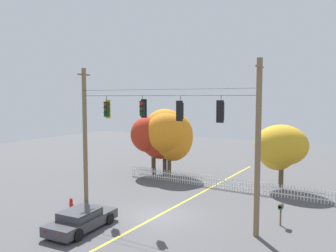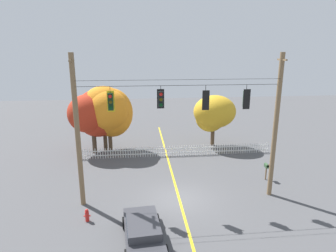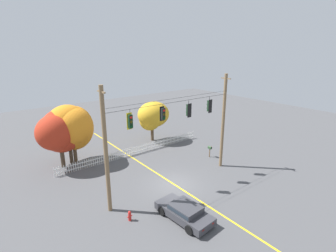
{
  "view_description": "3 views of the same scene",
  "coord_description": "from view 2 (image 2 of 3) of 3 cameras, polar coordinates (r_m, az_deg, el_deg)",
  "views": [
    {
      "loc": [
        11.43,
        -17.72,
        7.34
      ],
      "look_at": [
        0.11,
        0.93,
        5.53
      ],
      "focal_mm": 37.2,
      "sensor_mm": 36.0,
      "label": 1
    },
    {
      "loc": [
        -2.52,
        -16.98,
        9.53
      ],
      "look_at": [
        -0.62,
        1.12,
        4.68
      ],
      "focal_mm": 31.01,
      "sensor_mm": 36.0,
      "label": 2
    },
    {
      "loc": [
        -12.83,
        -15.67,
        11.63
      ],
      "look_at": [
        -0.04,
        0.81,
        5.24
      ],
      "focal_mm": 27.41,
      "sensor_mm": 36.0,
      "label": 3
    }
  ],
  "objects": [
    {
      "name": "traffic_signal_eastbound_side",
      "position": [
        17.28,
        -1.43,
        5.31
      ],
      "size": [
        0.43,
        0.38,
        1.39
      ],
      "color": "black"
    },
    {
      "name": "lane_centerline_stripe",
      "position": [
        19.63,
        2.21,
        -14.11
      ],
      "size": [
        0.16,
        36.0,
        0.01
      ],
      "primitive_type": "cube",
      "color": "gold",
      "rests_on": "ground"
    },
    {
      "name": "autumn_maple_near_fence",
      "position": [
        27.66,
        -14.38,
        2.39
      ],
      "size": [
        4.73,
        4.06,
        5.93
      ],
      "color": "#473828",
      "rests_on": "ground"
    },
    {
      "name": "roadside_mailbox",
      "position": [
        23.0,
        18.8,
        -7.56
      ],
      "size": [
        0.25,
        0.44,
        1.29
      ],
      "color": "brown",
      "rests_on": "ground"
    },
    {
      "name": "parked_car",
      "position": [
        15.61,
        -4.88,
        -19.99
      ],
      "size": [
        2.27,
        4.49,
        1.15
      ],
      "color": "#38383D",
      "rests_on": "ground"
    },
    {
      "name": "autumn_maple_far_west",
      "position": [
        28.92,
        8.9,
        2.44
      ],
      "size": [
        4.17,
        3.55,
        5.18
      ],
      "color": "brown",
      "rests_on": "ground"
    },
    {
      "name": "signal_support_span",
      "position": [
        17.82,
        2.36,
        -0.65
      ],
      "size": [
        12.59,
        1.1,
        9.35
      ],
      "color": "brown",
      "rests_on": "ground"
    },
    {
      "name": "ground",
      "position": [
        19.63,
        2.21,
        -14.12
      ],
      "size": [
        80.0,
        80.0,
        0.0
      ],
      "primitive_type": "plane",
      "color": "#4C4C4F"
    },
    {
      "name": "white_picket_fence",
      "position": [
        26.68,
        1.56,
        -4.88
      ],
      "size": [
        17.7,
        0.06,
        0.97
      ],
      "color": "white",
      "rests_on": "ground"
    },
    {
      "name": "traffic_signal_southbound_primary",
      "position": [
        17.32,
        -11.21,
        4.73
      ],
      "size": [
        0.43,
        0.38,
        1.52
      ],
      "color": "black"
    },
    {
      "name": "fire_hydrant",
      "position": [
        17.86,
        -15.62,
        -16.52
      ],
      "size": [
        0.38,
        0.22,
        0.76
      ],
      "color": "red",
      "rests_on": "ground"
    },
    {
      "name": "autumn_oak_far_east",
      "position": [
        27.87,
        -11.88,
        2.93
      ],
      "size": [
        4.7,
        3.71,
        6.25
      ],
      "color": "brown",
      "rests_on": "ground"
    },
    {
      "name": "autumn_maple_mid",
      "position": [
        27.61,
        -11.96,
        2.69
      ],
      "size": [
        4.2,
        4.11,
        6.0
      ],
      "color": "#473828",
      "rests_on": "ground"
    },
    {
      "name": "traffic_signal_northbound_primary",
      "position": [
        17.7,
        7.35,
        5.12
      ],
      "size": [
        0.43,
        0.38,
        1.49
      ],
      "color": "black"
    },
    {
      "name": "traffic_signal_northbound_secondary",
      "position": [
        18.44,
        15.07,
        5.18
      ],
      "size": [
        0.43,
        0.38,
        1.49
      ],
      "color": "black"
    }
  ]
}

